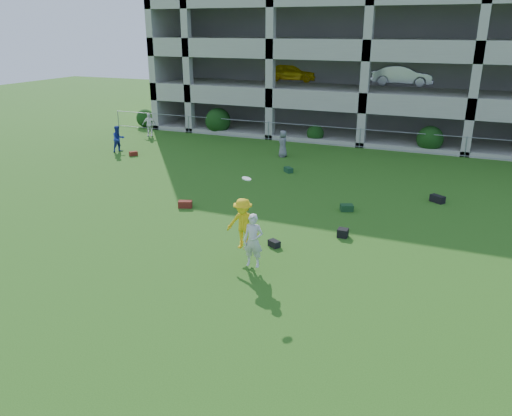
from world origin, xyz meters
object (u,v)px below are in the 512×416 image
at_px(bystander_a, 118,139).
at_px(frisbee_contest, 246,228).
at_px(parking_garage, 390,41).
at_px(bystander_b, 149,125).
at_px(bystander_c, 283,144).
at_px(crate_d, 343,233).

xyz_separation_m(bystander_a, frisbee_contest, (12.98, -10.65, 0.41)).
distance_m(frisbee_contest, parking_garage, 26.37).
bearing_deg(bystander_b, bystander_c, -31.79).
height_order(bystander_c, parking_garage, parking_garage).
bearing_deg(crate_d, parking_garage, 95.97).
xyz_separation_m(bystander_c, parking_garage, (3.56, 12.62, 5.26)).
bearing_deg(bystander_a, bystander_c, -47.93).
relative_size(bystander_c, frisbee_contest, 0.57).
height_order(bystander_b, frisbee_contest, frisbee_contest).
xyz_separation_m(crate_d, parking_garage, (-2.38, 22.70, 5.86)).
bearing_deg(bystander_b, crate_d, -57.73).
distance_m(crate_d, frisbee_contest, 4.09).
height_order(bystander_c, frisbee_contest, frisbee_contest).
relative_size(crate_d, frisbee_contest, 0.13).
bearing_deg(crate_d, bystander_a, 154.09).
height_order(bystander_a, bystander_b, bystander_b).
xyz_separation_m(bystander_c, crate_d, (5.93, -10.08, -0.61)).
relative_size(bystander_c, crate_d, 4.33).
xyz_separation_m(bystander_b, bystander_c, (10.31, -1.91, -0.02)).
distance_m(bystander_b, crate_d, 20.20).
distance_m(bystander_a, parking_garage, 20.67).
relative_size(bystander_a, parking_garage, 0.05).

